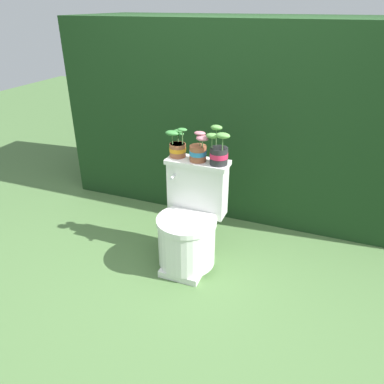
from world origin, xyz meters
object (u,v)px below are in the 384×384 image
(toilet, at_px, (190,226))
(potted_plant_middle, at_px, (219,151))
(potted_plant_left, at_px, (177,146))
(potted_plant_midleft, at_px, (199,150))

(toilet, distance_m, potted_plant_middle, 0.56)
(toilet, bearing_deg, potted_plant_left, 132.97)
(potted_plant_left, height_order, potted_plant_midleft, potted_plant_left)
(toilet, relative_size, potted_plant_middle, 2.95)
(toilet, bearing_deg, potted_plant_middle, 42.23)
(potted_plant_left, bearing_deg, toilet, -47.03)
(potted_plant_middle, bearing_deg, potted_plant_left, 173.89)
(potted_plant_left, xyz_separation_m, potted_plant_midleft, (0.17, -0.03, -0.00))
(potted_plant_middle, bearing_deg, toilet, -137.77)
(toilet, xyz_separation_m, potted_plant_midleft, (0.01, 0.14, 0.51))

